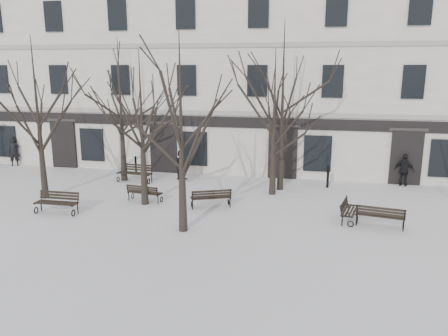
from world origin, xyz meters
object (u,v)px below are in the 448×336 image
(tree_0, at_px, (36,99))
(tree_2, at_px, (181,110))
(bench_4, at_px, (211,197))
(bench_1, at_px, (144,192))
(bench_3, at_px, (135,172))
(bench_2, at_px, (380,215))
(bench_5, at_px, (348,210))
(tree_1, at_px, (141,110))
(bench_0, at_px, (57,202))

(tree_0, distance_m, tree_2, 8.24)
(tree_2, bearing_deg, bench_4, 82.25)
(bench_1, relative_size, bench_3, 0.87)
(tree_2, distance_m, bench_2, 8.72)
(bench_5, bearing_deg, tree_0, 101.41)
(bench_2, bearing_deg, tree_0, 6.50)
(tree_0, bearing_deg, bench_5, -1.08)
(bench_1, height_order, bench_4, bench_4)
(bench_3, bearing_deg, bench_1, -57.25)
(tree_1, relative_size, bench_2, 3.62)
(bench_3, height_order, bench_4, bench_3)
(bench_5, bearing_deg, tree_2, 124.40)
(bench_1, bearing_deg, bench_0, 45.80)
(bench_5, bearing_deg, bench_0, 110.11)
(bench_0, xyz_separation_m, bench_3, (1.19, 5.60, 0.02))
(tree_1, bearing_deg, bench_3, 118.91)
(tree_0, height_order, bench_3, tree_0)
(bench_3, bearing_deg, bench_0, -98.45)
(tree_1, distance_m, bench_3, 5.62)
(bench_0, relative_size, bench_4, 1.00)
(bench_1, relative_size, bench_2, 0.90)
(bench_3, distance_m, bench_5, 11.69)
(bench_3, relative_size, bench_5, 1.14)
(bench_3, bearing_deg, bench_4, -31.28)
(bench_1, bearing_deg, bench_4, -175.48)
(bench_1, bearing_deg, tree_2, 140.76)
(tree_2, height_order, bench_5, tree_2)
(bench_4, bearing_deg, tree_2, 59.51)
(tree_2, xyz_separation_m, bench_5, (6.28, 2.53, -4.18))
(tree_1, bearing_deg, tree_0, -179.29)
(bench_3, distance_m, bench_4, 6.23)
(tree_0, xyz_separation_m, bench_1, (4.89, 0.39, -4.27))
(tree_2, distance_m, bench_5, 7.95)
(bench_1, distance_m, bench_3, 3.79)
(bench_3, bearing_deg, bench_2, -17.15)
(bench_0, height_order, bench_2, bench_0)
(tree_2, bearing_deg, tree_1, 133.39)
(bench_1, xyz_separation_m, bench_2, (10.30, -1.28, 0.05))
(tree_1, bearing_deg, bench_0, -148.60)
(bench_3, height_order, bench_5, bench_3)
(tree_2, xyz_separation_m, bench_3, (-4.71, 6.50, -4.10))
(bench_3, xyz_separation_m, bench_4, (5.11, -3.56, -0.04))
(tree_1, relative_size, bench_1, 4.03)
(tree_2, distance_m, bench_1, 5.98)
(bench_3, xyz_separation_m, bench_5, (10.99, -3.97, -0.08))
(tree_2, relative_size, bench_2, 3.89)
(bench_0, xyz_separation_m, bench_5, (12.18, 1.63, -0.06))
(tree_1, bearing_deg, bench_5, -2.08)
(bench_4, xyz_separation_m, bench_5, (5.88, -0.41, -0.04))
(tree_1, distance_m, bench_1, 3.87)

